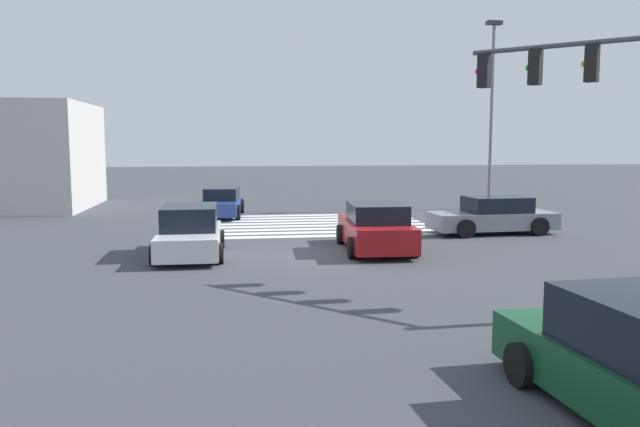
{
  "coord_description": "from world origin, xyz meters",
  "views": [
    {
      "loc": [
        2.66,
        19.1,
        3.53
      ],
      "look_at": [
        0.0,
        0.0,
        1.3
      ],
      "focal_mm": 35.0,
      "sensor_mm": 36.0,
      "label": 1
    }
  ],
  "objects_px": {
    "traffic_signal_mast": "(626,94)",
    "car_6": "(493,216)",
    "street_light_pole_b": "(492,100)",
    "car_3": "(222,202)",
    "car_0": "(190,233)",
    "car_1": "(376,228)"
  },
  "relations": [
    {
      "from": "car_3",
      "to": "car_6",
      "type": "distance_m",
      "value": 12.69
    },
    {
      "from": "traffic_signal_mast",
      "to": "car_6",
      "type": "relative_size",
      "value": 1.24
    },
    {
      "from": "car_3",
      "to": "car_6",
      "type": "bearing_deg",
      "value": 59.98
    },
    {
      "from": "car_1",
      "to": "car_3",
      "type": "relative_size",
      "value": 0.98
    },
    {
      "from": "car_0",
      "to": "street_light_pole_b",
      "type": "height_order",
      "value": "street_light_pole_b"
    },
    {
      "from": "car_3",
      "to": "traffic_signal_mast",
      "type": "bearing_deg",
      "value": 33.33
    },
    {
      "from": "street_light_pole_b",
      "to": "car_3",
      "type": "bearing_deg",
      "value": 5.45
    },
    {
      "from": "traffic_signal_mast",
      "to": "street_light_pole_b",
      "type": "bearing_deg",
      "value": -59.25
    },
    {
      "from": "car_3",
      "to": "street_light_pole_b",
      "type": "distance_m",
      "value": 14.83
    },
    {
      "from": "car_6",
      "to": "street_light_pole_b",
      "type": "relative_size",
      "value": 0.5
    },
    {
      "from": "car_3",
      "to": "street_light_pole_b",
      "type": "height_order",
      "value": "street_light_pole_b"
    },
    {
      "from": "traffic_signal_mast",
      "to": "street_light_pole_b",
      "type": "xyz_separation_m",
      "value": [
        -4.6,
        -18.12,
        1.07
      ]
    },
    {
      "from": "car_0",
      "to": "car_3",
      "type": "relative_size",
      "value": 0.93
    },
    {
      "from": "car_6",
      "to": "traffic_signal_mast",
      "type": "bearing_deg",
      "value": 79.96
    },
    {
      "from": "car_1",
      "to": "car_0",
      "type": "bearing_deg",
      "value": 93.86
    },
    {
      "from": "car_1",
      "to": "traffic_signal_mast",
      "type": "bearing_deg",
      "value": -145.09
    },
    {
      "from": "traffic_signal_mast",
      "to": "car_0",
      "type": "distance_m",
      "value": 12.58
    },
    {
      "from": "traffic_signal_mast",
      "to": "car_6",
      "type": "bearing_deg",
      "value": -51.97
    },
    {
      "from": "traffic_signal_mast",
      "to": "car_3",
      "type": "xyz_separation_m",
      "value": [
        9.29,
        -16.8,
        -3.92
      ]
    },
    {
      "from": "car_0",
      "to": "car_6",
      "type": "xyz_separation_m",
      "value": [
        -11.27,
        -3.17,
        -0.05
      ]
    },
    {
      "from": "car_1",
      "to": "car_6",
      "type": "xyz_separation_m",
      "value": [
        -5.34,
        -3.05,
        -0.05
      ]
    },
    {
      "from": "car_6",
      "to": "street_light_pole_b",
      "type": "bearing_deg",
      "value": -115.04
    }
  ]
}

